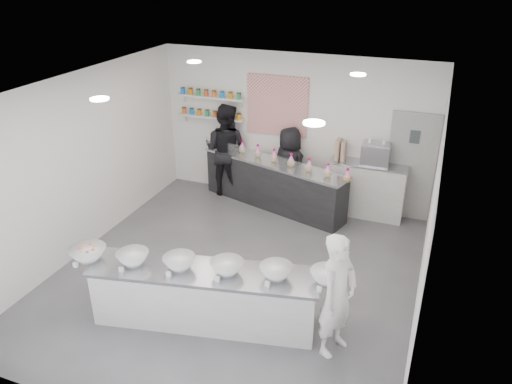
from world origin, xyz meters
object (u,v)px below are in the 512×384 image
back_bar (274,184)px  staff_left (226,150)px  espresso_machine (376,154)px  espresso_ledge (366,190)px  staff_right (289,166)px  prep_counter (205,296)px  woman_prep (337,296)px

back_bar → staff_left: 1.27m
back_bar → espresso_machine: bearing=25.2°
espresso_ledge → espresso_machine: bearing=0.0°
staff_left → staff_right: bearing=-177.5°
espresso_ledge → staff_left: size_ratio=0.75×
espresso_machine → staff_left: size_ratio=0.26×
espresso_machine → staff_left: bearing=-179.4°
espresso_machine → prep_counter: bearing=-112.2°
prep_counter → espresso_ledge: 4.24m
prep_counter → woman_prep: woman_prep is taller
staff_right → back_bar: bearing=67.4°
prep_counter → back_bar: (-0.28, 3.68, 0.06)m
espresso_ledge → staff_left: staff_left is taller
prep_counter → staff_right: 3.95m
espresso_ledge → woman_prep: woman_prep is taller
espresso_machine → woman_prep: size_ratio=0.31×
espresso_ledge → prep_counter: bearing=-110.8°
prep_counter → staff_right: bearing=79.3°
staff_right → prep_counter: bearing=111.4°
woman_prep → prep_counter: bearing=115.2°
espresso_machine → staff_right: bearing=-178.9°
prep_counter → woman_prep: 1.83m
espresso_ledge → staff_right: 1.57m
back_bar → espresso_machine: 2.08m
espresso_ledge → espresso_machine: 0.75m
espresso_machine → staff_right: staff_right is taller
prep_counter → back_bar: back_bar is taller
prep_counter → back_bar: bearing=83.0°
prep_counter → woman_prep: (1.78, 0.11, 0.42)m
woman_prep → staff_left: (-3.21, 3.82, 0.14)m
espresso_ledge → woman_prep: bearing=-85.9°
espresso_ledge → woman_prep: (0.28, -3.85, 0.30)m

